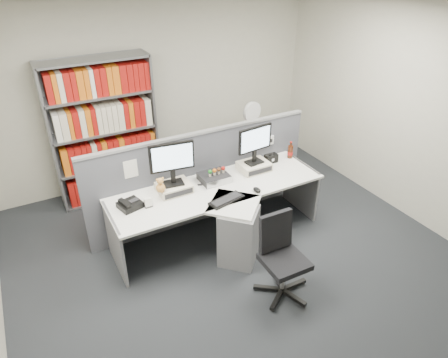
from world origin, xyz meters
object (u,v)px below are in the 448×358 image
desk (226,215)px  mouse (257,190)px  desktop_pc (214,178)px  keyboard (226,200)px  cola_bottle (290,152)px  speaker (271,158)px  desk_calendar (148,203)px  monitor_right (255,142)px  shelving_unit (104,133)px  office_chair (281,254)px  monitor_left (172,160)px  desk_phone (130,205)px  desk_fan (252,114)px  filing_cabinet (250,154)px

desk → mouse: bearing=-12.7°
desk → desktop_pc: (0.04, 0.38, 0.31)m
keyboard → cola_bottle: bearing=22.5°
speaker → desk_calendar: bearing=-172.7°
desk → monitor_right: (0.61, 0.38, 0.66)m
mouse → shelving_unit: size_ratio=0.06×
desktop_pc → office_chair: office_chair is taller
speaker → office_chair: bearing=-119.8°
desk → speaker: 1.07m
monitor_left → desk_calendar: 0.55m
desk_phone → speaker: bearing=4.3°
desk_calendar → cola_bottle: (2.08, 0.22, 0.04)m
keyboard → monitor_right: bearing=35.6°
desktop_pc → monitor_left: bearing=179.4°
desk → desk_fan: size_ratio=5.08×
monitor_left → filing_cabinet: bearing=31.1°
desk_calendar → speaker: speaker is taller
desk → keyboard: size_ratio=5.90×
desktop_pc → filing_cabinet: size_ratio=0.48×
keyboard → desk: bearing=62.6°
desk_calendar → filing_cabinet: size_ratio=0.15×
desktop_pc → desk_calendar: size_ratio=3.14×
desk_phone → shelving_unit: (0.14, 1.55, 0.22)m
shelving_unit → speaker: bearing=-37.6°
desk → filing_cabinet: bearing=49.4°
desktop_pc → filing_cabinet: 1.60m
mouse → desk_calendar: size_ratio=1.12×
monitor_right → desk_fan: 1.18m
keyboard → monitor_left: bearing=133.0°
monitor_left → monitor_right: monitor_left is taller
monitor_right → office_chair: 1.51m
desk → shelving_unit: size_ratio=1.30×
desk → cola_bottle: bearing=19.7°
shelving_unit → cola_bottle: bearing=-33.6°
filing_cabinet → office_chair: (-1.05, -2.30, 0.13)m
speaker → filing_cabinet: (0.28, 0.95, -0.43)m
monitor_left → cola_bottle: monitor_left is taller
monitor_right → cola_bottle: (0.61, 0.05, -0.31)m
desk_phone → desk_fan: bearing=26.1°
office_chair → shelving_unit: bearing=110.8°
desktop_pc → cola_bottle: size_ratio=1.43×
desk → desk_phone: bearing=163.9°
monitor_right → shelving_unit: (-1.51, 1.47, -0.14)m
desk_phone → keyboard: bearing=-21.4°
mouse → filing_cabinet: mouse is taller
speaker → shelving_unit: shelving_unit is taller
desk → desk_calendar: size_ratio=24.29×
monitor_left → desk: bearing=-38.3°
cola_bottle → shelving_unit: 2.55m
desk → office_chair: (0.15, -0.90, 0.02)m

